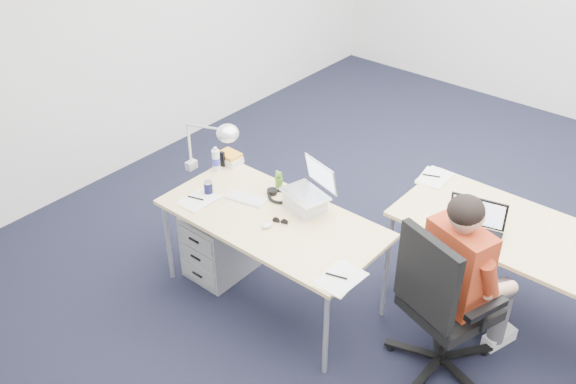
{
  "coord_description": "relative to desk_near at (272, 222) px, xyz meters",
  "views": [
    {
      "loc": [
        1.82,
        -3.69,
        3.34
      ],
      "look_at": [
        -0.6,
        -0.78,
        0.85
      ],
      "focal_mm": 40.0,
      "sensor_mm": 36.0,
      "label": 1
    }
  ],
  "objects": [
    {
      "name": "desk_far",
      "position": [
        1.37,
        0.95,
        0.0
      ],
      "size": [
        1.6,
        0.8,
        0.73
      ],
      "color": "#DBBE7E",
      "rests_on": "ground"
    },
    {
      "name": "can_koozie",
      "position": [
        -0.56,
        -0.07,
        0.1
      ],
      "size": [
        0.07,
        0.07,
        0.1
      ],
      "primitive_type": "cylinder",
      "rotation": [
        0.0,
        0.0,
        -0.07
      ],
      "color": "#13143B",
      "rests_on": "desk_near"
    },
    {
      "name": "papers_left",
      "position": [
        -0.55,
        -0.19,
        0.05
      ],
      "size": [
        0.19,
        0.27,
        0.01
      ],
      "primitive_type": "cube",
      "rotation": [
        0.0,
        0.0,
        -0.0
      ],
      "color": "#FFFD93",
      "rests_on": "desk_near"
    },
    {
      "name": "cordless_phone",
      "position": [
        -0.75,
        0.27,
        0.11
      ],
      "size": [
        0.04,
        0.02,
        0.13
      ],
      "primitive_type": "cube",
      "rotation": [
        0.0,
        0.0,
        0.08
      ],
      "color": "black",
      "rests_on": "desk_near"
    },
    {
      "name": "headphones",
      "position": [
        -0.11,
        0.22,
        0.07
      ],
      "size": [
        0.24,
        0.19,
        0.04
      ],
      "primitive_type": null,
      "rotation": [
        0.0,
        0.0,
        0.01
      ],
      "color": "black",
      "rests_on": "desk_near"
    },
    {
      "name": "desk_near",
      "position": [
        0.0,
        0.0,
        0.0
      ],
      "size": [
        1.6,
        0.8,
        0.73
      ],
      "color": "#DBBE7E",
      "rests_on": "ground"
    },
    {
      "name": "room",
      "position": [
        0.6,
        0.95,
        1.03
      ],
      "size": [
        6.02,
        7.02,
        2.8
      ],
      "color": "silver",
      "rests_on": "ground"
    },
    {
      "name": "dark_laptop",
      "position": [
        1.18,
        0.66,
        0.18
      ],
      "size": [
        0.45,
        0.44,
        0.27
      ],
      "primitive_type": null,
      "rotation": [
        0.0,
        0.0,
        0.24
      ],
      "color": "black",
      "rests_on": "desk_far"
    },
    {
      "name": "bear_figurine",
      "position": [
        -0.22,
        0.33,
        0.12
      ],
      "size": [
        0.09,
        0.08,
        0.14
      ],
      "primitive_type": null,
      "rotation": [
        0.0,
        0.0,
        0.43
      ],
      "color": "#357920",
      "rests_on": "desk_near"
    },
    {
      "name": "wireless_keyboard",
      "position": [
        -0.29,
        0.05,
        0.05
      ],
      "size": [
        0.32,
        0.18,
        0.01
      ],
      "primitive_type": "cube",
      "rotation": [
        0.0,
        0.0,
        0.22
      ],
      "color": "white",
      "rests_on": "desk_near"
    },
    {
      "name": "floor",
      "position": [
        0.6,
        0.95,
        -0.68
      ],
      "size": [
        7.0,
        7.0,
        0.0
      ],
      "primitive_type": "plane",
      "color": "black",
      "rests_on": "ground"
    },
    {
      "name": "computer_mouse",
      "position": [
        0.05,
        -0.11,
        0.06
      ],
      "size": [
        0.07,
        0.1,
        0.03
      ],
      "primitive_type": "ellipsoid",
      "rotation": [
        0.0,
        0.0,
        -0.15
      ],
      "color": "white",
      "rests_on": "desk_near"
    },
    {
      "name": "far_papers",
      "position": [
        0.62,
        1.18,
        0.05
      ],
      "size": [
        0.22,
        0.3,
        0.01
      ],
      "primitive_type": "cube",
      "rotation": [
        0.0,
        0.0,
        0.08
      ],
      "color": "white",
      "rests_on": "desk_far"
    },
    {
      "name": "seated_person",
      "position": [
        1.34,
        0.35,
        -0.01
      ],
      "size": [
        0.55,
        0.77,
        1.33
      ],
      "rotation": [
        0.0,
        0.0,
        -0.31
      ],
      "color": "#9F3216",
      "rests_on": "ground"
    },
    {
      "name": "office_chair",
      "position": [
        1.29,
        0.17,
        -0.36
      ],
      "size": [
        0.91,
        0.91,
        1.15
      ],
      "rotation": [
        0.0,
        0.0,
        -0.32
      ],
      "color": "black",
      "rests_on": "ground"
    },
    {
      "name": "book_stack",
      "position": [
        -0.75,
        0.35,
        0.09
      ],
      "size": [
        0.22,
        0.19,
        0.08
      ],
      "primitive_type": "cube",
      "rotation": [
        0.0,
        0.0,
        -0.29
      ],
      "color": "silver",
      "rests_on": "desk_near"
    },
    {
      "name": "drawer_pedestal_near",
      "position": [
        -0.51,
        -0.04,
        -0.41
      ],
      "size": [
        0.4,
        0.5,
        0.55
      ],
      "primitive_type": "cube",
      "color": "#A3A5A9",
      "rests_on": "ground"
    },
    {
      "name": "papers_right",
      "position": [
        0.75,
        -0.24,
        0.05
      ],
      "size": [
        0.21,
        0.3,
        0.01
      ],
      "primitive_type": "cube",
      "rotation": [
        0.0,
        0.0,
        -0.01
      ],
      "color": "#FFFD93",
      "rests_on": "desk_near"
    },
    {
      "name": "sunglasses",
      "position": [
        0.09,
        -0.02,
        0.06
      ],
      "size": [
        0.13,
        0.09,
        0.03
      ],
      "primitive_type": null,
      "rotation": [
        0.0,
        0.0,
        0.35
      ],
      "color": "black",
      "rests_on": "desk_near"
    },
    {
      "name": "drawer_pedestal_far",
      "position": [
        0.88,
        0.94,
        -0.41
      ],
      "size": [
        0.4,
        0.5,
        0.55
      ],
      "primitive_type": "cube",
      "color": "#A3A5A9",
      "rests_on": "ground"
    },
    {
      "name": "water_bottle",
      "position": [
        -0.75,
        0.2,
        0.15
      ],
      "size": [
        0.08,
        0.08,
        0.2
      ],
      "primitive_type": "cylinder",
      "rotation": [
        0.0,
        0.0,
        0.37
      ],
      "color": "silver",
      "rests_on": "desk_near"
    },
    {
      "name": "silver_laptop",
      "position": [
        0.12,
        0.23,
        0.22
      ],
      "size": [
        0.38,
        0.33,
        0.35
      ],
      "primitive_type": null,
      "rotation": [
        0.0,
        0.0,
        -0.27
      ],
      "color": "silver",
      "rests_on": "desk_near"
    },
    {
      "name": "desk_lamp",
      "position": [
        -0.75,
        0.09,
        0.32
      ],
      "size": [
        0.48,
        0.18,
        0.55
      ],
      "primitive_type": null,
      "rotation": [
        0.0,
        0.0,
        0.0
      ],
      "color": "silver",
      "rests_on": "desk_near"
    }
  ]
}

